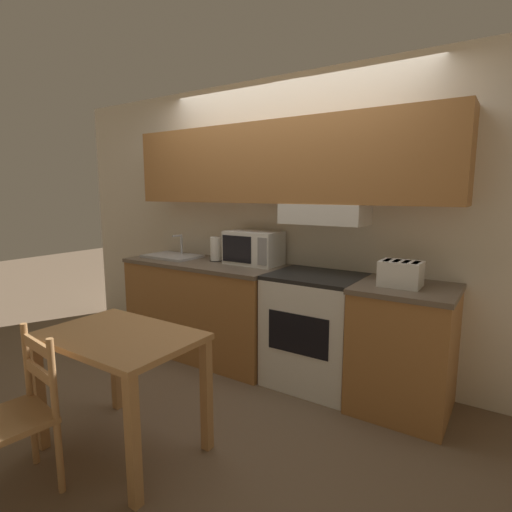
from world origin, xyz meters
name	(u,v)px	position (x,y,z in m)	size (l,w,h in m)	color
ground_plane	(284,358)	(0.00, 0.00, 0.00)	(16.00, 16.00, 0.00)	brown
wall_back	(284,196)	(0.01, -0.07, 1.52)	(5.34, 0.38, 2.55)	silver
lower_counter_main	(205,308)	(-0.70, -0.31, 0.46)	(1.56, 0.65, 0.91)	#A36B38
lower_counter_right_stub	(403,348)	(1.14, -0.31, 0.46)	(0.67, 0.65, 0.91)	#A36B38
stove_range	(314,329)	(0.44, -0.30, 0.46)	(0.71, 0.60, 0.91)	white
microwave	(253,248)	(-0.23, -0.19, 1.06)	(0.49, 0.31, 0.30)	white
toaster	(401,273)	(1.10, -0.33, 1.00)	(0.29, 0.21, 0.18)	white
sink_basin	(172,256)	(-1.12, -0.31, 0.93)	(0.55, 0.36, 0.22)	#B7BABF
paper_towel_roll	(216,249)	(-0.62, -0.24, 1.02)	(0.12, 0.12, 0.23)	black
dining_table	(120,354)	(-0.15, -1.72, 0.61)	(0.92, 0.63, 0.73)	#B27F4C
chair_left_of_table	(15,418)	(-0.32, -2.25, 0.41)	(0.43, 0.43, 0.84)	#B27F4C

